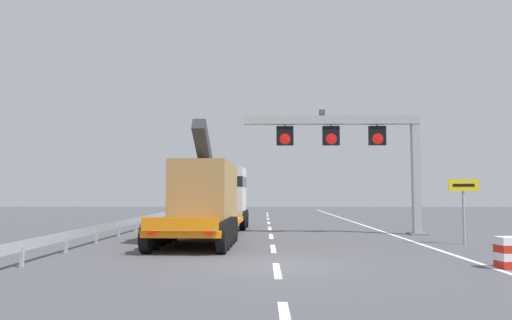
% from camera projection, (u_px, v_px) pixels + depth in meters
% --- Properties ---
extents(ground, '(112.00, 112.00, 0.00)m').
position_uv_depth(ground, '(277.00, 265.00, 13.92)').
color(ground, '#4C4C51').
extents(lane_markings, '(0.20, 42.90, 0.01)m').
position_uv_depth(lane_markings, '(270.00, 228.00, 28.04)').
color(lane_markings, silver).
rests_on(lane_markings, ground).
extents(edge_line_right, '(0.20, 63.00, 0.01)m').
position_uv_depth(edge_line_right, '(383.00, 232.00, 25.79)').
color(edge_line_right, silver).
rests_on(edge_line_right, ground).
extents(overhead_lane_gantry, '(9.43, 0.90, 6.50)m').
position_uv_depth(overhead_lane_gantry, '(356.00, 140.00, 24.42)').
color(overhead_lane_gantry, '#9EA0A5').
rests_on(overhead_lane_gantry, ground).
extents(heavy_haul_truck_orange, '(3.41, 14.13, 5.30)m').
position_uv_depth(heavy_haul_truck_orange, '(213.00, 196.00, 24.05)').
color(heavy_haul_truck_orange, orange).
rests_on(heavy_haul_truck_orange, ground).
extents(exit_sign_yellow, '(1.26, 0.15, 2.71)m').
position_uv_depth(exit_sign_yellow, '(463.00, 196.00, 19.57)').
color(exit_sign_yellow, '#9EA0A5').
rests_on(exit_sign_yellow, ground).
extents(guardrail_left, '(0.13, 36.39, 0.76)m').
position_uv_depth(guardrail_left, '(154.00, 217.00, 30.24)').
color(guardrail_left, '#999EA3').
rests_on(guardrail_left, ground).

